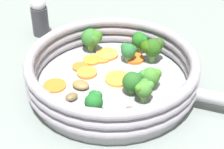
# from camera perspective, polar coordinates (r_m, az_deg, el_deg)

# --- Properties ---
(ground_plane) EXTENTS (4.00, 4.00, 0.00)m
(ground_plane) POSITION_cam_1_polar(r_m,az_deg,el_deg) (0.70, 0.00, -2.12)
(ground_plane) COLOR slate
(skillet) EXTENTS (0.29, 0.29, 0.02)m
(skillet) POSITION_cam_1_polar(r_m,az_deg,el_deg) (0.69, 0.00, -1.57)
(skillet) COLOR #939699
(skillet) RESTS_ON ground_plane
(skillet_rim_wall) EXTENTS (0.31, 0.31, 0.06)m
(skillet_rim_wall) POSITION_cam_1_polar(r_m,az_deg,el_deg) (0.67, 0.00, 0.90)
(skillet_rim_wall) COLOR #96909D
(skillet_rim_wall) RESTS_ON skillet
(skillet_rivet_left) EXTENTS (0.01, 0.01, 0.01)m
(skillet_rivet_left) POSITION_cam_1_polar(r_m,az_deg,el_deg) (0.64, 10.78, -4.64)
(skillet_rivet_left) COLOR #919A94
(skillet_rivet_left) RESTS_ON skillet
(skillet_rivet_right) EXTENTS (0.01, 0.01, 0.01)m
(skillet_rivet_right) POSITION_cam_1_polar(r_m,az_deg,el_deg) (0.69, 11.72, -1.59)
(skillet_rivet_right) COLOR #91979A
(skillet_rivet_right) RESTS_ON skillet
(carrot_slice_0) EXTENTS (0.05, 0.05, 0.01)m
(carrot_slice_0) POSITION_cam_1_polar(r_m,az_deg,el_deg) (0.75, 3.46, 2.45)
(carrot_slice_0) COLOR orange
(carrot_slice_0) RESTS_ON skillet
(carrot_slice_1) EXTENTS (0.05, 0.05, 0.00)m
(carrot_slice_1) POSITION_cam_1_polar(r_m,az_deg,el_deg) (0.68, -8.72, -1.68)
(carrot_slice_1) COLOR orange
(carrot_slice_1) RESTS_ON skillet
(carrot_slice_2) EXTENTS (0.04, 0.04, 0.01)m
(carrot_slice_2) POSITION_cam_1_polar(r_m,az_deg,el_deg) (0.68, 3.13, -1.42)
(carrot_slice_2) COLOR orange
(carrot_slice_2) RESTS_ON skillet
(carrot_slice_3) EXTENTS (0.06, 0.06, 0.01)m
(carrot_slice_3) POSITION_cam_1_polar(r_m,az_deg,el_deg) (0.69, 0.90, -0.66)
(carrot_slice_3) COLOR gold
(carrot_slice_3) RESTS_ON skillet
(carrot_slice_4) EXTENTS (0.04, 0.04, 0.00)m
(carrot_slice_4) POSITION_cam_1_polar(r_m,az_deg,el_deg) (0.74, -3.11, 2.21)
(carrot_slice_4) COLOR orange
(carrot_slice_4) RESTS_ON skillet
(carrot_slice_5) EXTENTS (0.04, 0.04, 0.00)m
(carrot_slice_5) POSITION_cam_1_polar(r_m,az_deg,el_deg) (0.72, -4.86, 1.14)
(carrot_slice_5) COLOR orange
(carrot_slice_5) RESTS_ON skillet
(carrot_slice_6) EXTENTS (0.06, 0.06, 0.01)m
(carrot_slice_6) POSITION_cam_1_polar(r_m,az_deg,el_deg) (0.76, -0.75, 3.10)
(carrot_slice_6) COLOR orange
(carrot_slice_6) RESTS_ON skillet
(carrot_slice_7) EXTENTS (0.04, 0.04, 0.00)m
(carrot_slice_7) POSITION_cam_1_polar(r_m,az_deg,el_deg) (0.78, 3.09, 3.86)
(carrot_slice_7) COLOR #F9953C
(carrot_slice_7) RESTS_ON skillet
(carrot_slice_8) EXTENTS (0.04, 0.04, 0.01)m
(carrot_slice_8) POSITION_cam_1_polar(r_m,az_deg,el_deg) (0.71, -3.91, 0.20)
(carrot_slice_8) COLOR orange
(carrot_slice_8) RESTS_ON skillet
(carrot_slice_9) EXTENTS (0.04, 0.04, 0.01)m
(carrot_slice_9) POSITION_cam_1_polar(r_m,az_deg,el_deg) (0.68, 4.51, -1.58)
(carrot_slice_9) COLOR orange
(carrot_slice_9) RESTS_ON skillet
(carrot_slice_10) EXTENTS (0.04, 0.04, 0.00)m
(carrot_slice_10) POSITION_cam_1_polar(r_m,az_deg,el_deg) (0.75, -1.52, 2.47)
(carrot_slice_10) COLOR orange
(carrot_slice_10) RESTS_ON skillet
(broccoli_floret_0) EXTENTS (0.03, 0.03, 0.04)m
(broccoli_floret_0) POSITION_cam_1_polar(r_m,az_deg,el_deg) (0.63, 4.92, -2.14)
(broccoli_floret_0) COLOR #66984E
(broccoli_floret_0) RESTS_ON skillet
(broccoli_floret_1) EXTENTS (0.03, 0.03, 0.04)m
(broccoli_floret_1) POSITION_cam_1_polar(r_m,az_deg,el_deg) (0.73, 2.44, 3.68)
(broccoli_floret_1) COLOR #799553
(broccoli_floret_1) RESTS_ON skillet
(broccoli_floret_2) EXTENTS (0.04, 0.04, 0.05)m
(broccoli_floret_2) POSITION_cam_1_polar(r_m,az_deg,el_deg) (0.73, 6.14, 4.14)
(broccoli_floret_2) COLOR #6BA252
(broccoli_floret_2) RESTS_ON skillet
(broccoli_floret_3) EXTENTS (0.05, 0.04, 0.05)m
(broccoli_floret_3) POSITION_cam_1_polar(r_m,az_deg,el_deg) (0.76, -3.02, 5.55)
(broccoli_floret_3) COLOR #77A34E
(broccoli_floret_3) RESTS_ON skillet
(broccoli_floret_4) EXTENTS (0.03, 0.03, 0.04)m
(broccoli_floret_4) POSITION_cam_1_polar(r_m,az_deg,el_deg) (0.60, -2.73, -4.11)
(broccoli_floret_4) COLOR #84A667
(broccoli_floret_4) RESTS_ON skillet
(broccoli_floret_5) EXTENTS (0.04, 0.04, 0.04)m
(broccoli_floret_5) POSITION_cam_1_polar(r_m,az_deg,el_deg) (0.65, 3.17, -1.03)
(broccoli_floret_5) COLOR #7D9B55
(broccoli_floret_5) RESTS_ON skillet
(broccoli_floret_6) EXTENTS (0.04, 0.03, 0.04)m
(broccoli_floret_6) POSITION_cam_1_polar(r_m,az_deg,el_deg) (0.76, 4.17, 5.29)
(broccoli_floret_6) COLOR #769A52
(broccoli_floret_6) RESTS_ON skillet
(broccoli_floret_7) EXTENTS (0.04, 0.03, 0.04)m
(broccoli_floret_7) POSITION_cam_1_polar(r_m,az_deg,el_deg) (0.66, 5.83, -0.34)
(broccoli_floret_7) COLOR #7FB063
(broccoli_floret_7) RESTS_ON skillet
(mushroom_piece_0) EXTENTS (0.03, 0.02, 0.01)m
(mushroom_piece_0) POSITION_cam_1_polar(r_m,az_deg,el_deg) (0.67, -4.79, -1.57)
(mushroom_piece_0) COLOR olive
(mushroom_piece_0) RESTS_ON skillet
(mushroom_piece_1) EXTENTS (0.03, 0.02, 0.01)m
(mushroom_piece_1) POSITION_cam_1_polar(r_m,az_deg,el_deg) (0.62, 3.06, -5.66)
(mushroom_piece_1) COLOR brown
(mushroom_piece_1) RESTS_ON skillet
(mushroom_piece_2) EXTENTS (0.03, 0.03, 0.01)m
(mushroom_piece_2) POSITION_cam_1_polar(r_m,az_deg,el_deg) (0.65, -6.20, -3.39)
(mushroom_piece_2) COLOR brown
(mushroom_piece_2) RESTS_ON skillet
(salt_shaker) EXTENTS (0.04, 0.04, 0.09)m
(salt_shaker) POSITION_cam_1_polar(r_m,az_deg,el_deg) (0.87, -10.98, 8.73)
(salt_shaker) COLOR #333338
(salt_shaker) RESTS_ON ground_plane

